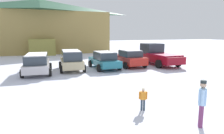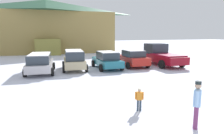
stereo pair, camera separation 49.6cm
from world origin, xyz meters
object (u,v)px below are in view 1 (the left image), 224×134
parked_beige_suv (71,60)px  skier_adult_in_blue_parka (202,101)px  ski_lodge (41,26)px  pickup_truck (156,55)px  parked_red_sedan (130,58)px  parked_silver_wagon (37,63)px  parked_teal_hatchback (104,60)px  skier_child_in_orange_jacket (143,98)px

parked_beige_suv → skier_adult_in_blue_parka: parked_beige_suv is taller
ski_lodge → pickup_truck: size_ratio=3.72×
pickup_truck → skier_adult_in_blue_parka: size_ratio=3.59×
ski_lodge → parked_red_sedan: ski_lodge is taller
pickup_truck → ski_lodge: bearing=120.0°
parked_silver_wagon → skier_adult_in_blue_parka: 13.06m
parked_beige_suv → parked_teal_hatchback: 2.98m
ski_lodge → parked_teal_hatchback: size_ratio=4.99×
parked_beige_suv → pickup_truck: pickup_truck is taller
skier_child_in_orange_jacket → parked_red_sedan: bearing=66.8°
parked_beige_suv → skier_child_in_orange_jacket: bearing=-83.4°
ski_lodge → skier_adult_in_blue_parka: 31.61m
ski_lodge → parked_teal_hatchback: (4.79, -18.92, -3.63)m
ski_lodge → parked_beige_suv: size_ratio=5.38×
parked_red_sedan → skier_child_in_orange_jacket: 11.38m
parked_beige_suv → pickup_truck: bearing=0.8°
parked_beige_suv → pickup_truck: size_ratio=0.69×
skier_adult_in_blue_parka → parked_beige_suv: bearing=100.7°
parked_teal_hatchback → skier_adult_in_blue_parka: skier_adult_in_blue_parka is taller
parked_teal_hatchback → skier_adult_in_blue_parka: size_ratio=2.68×
skier_adult_in_blue_parka → parked_silver_wagon: bearing=113.5°
ski_lodge → skier_child_in_orange_jacket: bearing=-84.1°
skier_child_in_orange_jacket → pickup_truck: bearing=54.1°
parked_silver_wagon → parked_teal_hatchback: size_ratio=1.05×
skier_child_in_orange_jacket → parked_teal_hatchback: bearing=80.2°
skier_adult_in_blue_parka → pickup_truck: bearing=62.7°
parked_silver_wagon → skier_child_in_orange_jacket: parked_silver_wagon is taller
skier_child_in_orange_jacket → skier_adult_in_blue_parka: (1.16, -2.03, 0.38)m
parked_beige_suv → skier_adult_in_blue_parka: bearing=-79.3°
skier_child_in_orange_jacket → parked_beige_suv: bearing=96.6°
parked_beige_suv → parked_red_sedan: parked_beige_suv is taller
parked_silver_wagon → parked_beige_suv: parked_beige_suv is taller
ski_lodge → skier_child_in_orange_jacket: (3.03, -29.11, -3.88)m
ski_lodge → parked_silver_wagon: ski_lodge is taller
ski_lodge → parked_red_sedan: (7.51, -18.66, -3.61)m
skier_adult_in_blue_parka → skier_child_in_orange_jacket: bearing=119.7°
ski_lodge → skier_adult_in_blue_parka: ski_lodge is taller
parked_beige_suv → skier_child_in_orange_jacket: 10.55m
ski_lodge → parked_silver_wagon: (-1.02, -19.16, -3.56)m
parked_silver_wagon → parked_red_sedan: bearing=3.4°
ski_lodge → skier_adult_in_blue_parka: size_ratio=13.37×
parked_silver_wagon → pickup_truck: size_ratio=0.78×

